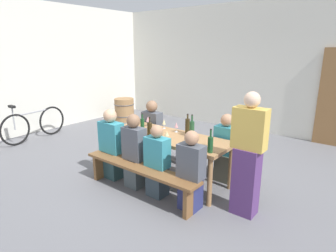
{
  "coord_description": "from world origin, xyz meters",
  "views": [
    {
      "loc": [
        2.65,
        -3.36,
        2.08
      ],
      "look_at": [
        0.0,
        0.0,
        0.9
      ],
      "focal_mm": 30.21,
      "sensor_mm": 36.0,
      "label": 1
    }
  ],
  "objects": [
    {
      "name": "back_wall",
      "position": [
        0.0,
        3.7,
        1.6
      ],
      "size": [
        14.0,
        0.2,
        3.2
      ],
      "primitive_type": "cube",
      "color": "silver",
      "rests_on": "ground"
    },
    {
      "name": "wine_bottle_3",
      "position": [
        0.19,
        0.26,
        0.88
      ],
      "size": [
        0.08,
        0.08,
        0.33
      ],
      "color": "#332814",
      "rests_on": "tasting_table"
    },
    {
      "name": "seated_guest_near_0",
      "position": [
        -0.76,
        -0.52,
        0.55
      ],
      "size": [
        0.42,
        0.24,
        1.16
      ],
      "rotation": [
        0.0,
        0.0,
        1.57
      ],
      "color": "#2A484B",
      "rests_on": "ground"
    },
    {
      "name": "bench_far",
      "position": [
        0.0,
        0.67,
        0.36
      ],
      "size": [
        1.97,
        0.3,
        0.45
      ],
      "color": "brown",
      "rests_on": "ground"
    },
    {
      "name": "wine_glass_0",
      "position": [
        -0.29,
        0.26,
        0.86
      ],
      "size": [
        0.06,
        0.06,
        0.16
      ],
      "color": "silver",
      "rests_on": "tasting_table"
    },
    {
      "name": "wine_bottle_2",
      "position": [
        -0.42,
        -0.14,
        0.87
      ],
      "size": [
        0.06,
        0.06,
        0.32
      ],
      "color": "#194723",
      "rests_on": "tasting_table"
    },
    {
      "name": "tasting_table",
      "position": [
        0.0,
        0.0,
        0.67
      ],
      "size": [
        2.07,
        0.74,
        0.75
      ],
      "color": "#9E7247",
      "rests_on": "ground"
    },
    {
      "name": "seated_guest_near_2",
      "position": [
        0.22,
        -0.52,
        0.5
      ],
      "size": [
        0.35,
        0.24,
        1.06
      ],
      "rotation": [
        0.0,
        0.0,
        1.57
      ],
      "color": "#33414A",
      "rests_on": "ground"
    },
    {
      "name": "bench_near",
      "position": [
        0.0,
        -0.67,
        0.36
      ],
      "size": [
        1.97,
        0.3,
        0.45
      ],
      "color": "brown",
      "rests_on": "ground"
    },
    {
      "name": "standing_host",
      "position": [
        1.4,
        -0.17,
        0.77
      ],
      "size": [
        0.41,
        0.24,
        1.59
      ],
      "rotation": [
        0.0,
        0.0,
        3.14
      ],
      "color": "#53316C",
      "rests_on": "ground"
    },
    {
      "name": "wine_bottle_4",
      "position": [
        -0.22,
        -0.18,
        0.86
      ],
      "size": [
        0.08,
        0.08,
        0.3
      ],
      "color": "#332814",
      "rests_on": "tasting_table"
    },
    {
      "name": "wine_glass_4",
      "position": [
        0.14,
        -0.21,
        0.85
      ],
      "size": [
        0.07,
        0.07,
        0.14
      ],
      "color": "silver",
      "rests_on": "tasting_table"
    },
    {
      "name": "wine_glass_2",
      "position": [
        -0.93,
        0.13,
        0.86
      ],
      "size": [
        0.07,
        0.07,
        0.17
      ],
      "color": "silver",
      "rests_on": "tasting_table"
    },
    {
      "name": "wine_bottle_0",
      "position": [
        0.91,
        -0.26,
        0.86
      ],
      "size": [
        0.07,
        0.07,
        0.32
      ],
      "color": "#194723",
      "rests_on": "tasting_table"
    },
    {
      "name": "seated_guest_far_0",
      "position": [
        -0.8,
        0.52,
        0.55
      ],
      "size": [
        0.38,
        0.24,
        1.14
      ],
      "rotation": [
        0.0,
        0.0,
        -1.57
      ],
      "color": "navy",
      "rests_on": "ground"
    },
    {
      "name": "seated_guest_far_1",
      "position": [
        0.75,
        0.52,
        0.53
      ],
      "size": [
        0.35,
        0.24,
        1.11
      ],
      "rotation": [
        0.0,
        0.0,
        -1.57
      ],
      "color": "#515142",
      "rests_on": "ground"
    },
    {
      "name": "seated_guest_near_1",
      "position": [
        -0.24,
        -0.52,
        0.55
      ],
      "size": [
        0.35,
        0.24,
        1.15
      ],
      "rotation": [
        0.0,
        0.0,
        1.57
      ],
      "color": "#485356",
      "rests_on": "ground"
    },
    {
      "name": "wine_bottle_1",
      "position": [
        0.35,
        0.16,
        0.88
      ],
      "size": [
        0.08,
        0.08,
        0.36
      ],
      "color": "#234C2D",
      "rests_on": "tasting_table"
    },
    {
      "name": "seated_guest_near_3",
      "position": [
        0.79,
        -0.52,
        0.51
      ],
      "size": [
        0.34,
        0.24,
        1.09
      ],
      "rotation": [
        0.0,
        0.0,
        1.57
      ],
      "color": "navy",
      "rests_on": "ground"
    },
    {
      "name": "wine_glass_3",
      "position": [
        0.0,
        0.22,
        0.86
      ],
      "size": [
        0.06,
        0.06,
        0.16
      ],
      "color": "silver",
      "rests_on": "tasting_table"
    },
    {
      "name": "ground_plane",
      "position": [
        0.0,
        0.0,
        0.0
      ],
      "size": [
        24.0,
        24.0,
        0.0
      ],
      "primitive_type": "plane",
      "color": "slate"
    },
    {
      "name": "wine_glass_1",
      "position": [
        -0.61,
        0.2,
        0.88
      ],
      "size": [
        0.08,
        0.08,
        0.18
      ],
      "color": "silver",
      "rests_on": "tasting_table"
    },
    {
      "name": "side_wall",
      "position": [
        -4.4,
        0.0,
        1.6
      ],
      "size": [
        0.2,
        7.8,
        3.2
      ],
      "primitive_type": "cube",
      "color": "silver",
      "rests_on": "ground"
    },
    {
      "name": "wine_barrel",
      "position": [
        -3.42,
        2.25,
        0.33
      ],
      "size": [
        0.6,
        0.6,
        0.66
      ],
      "color": "#9E7247",
      "rests_on": "ground"
    },
    {
      "name": "parked_bicycle_0",
      "position": [
        -3.74,
        -0.3,
        0.37
      ],
      "size": [
        0.31,
        1.65,
        0.9
      ],
      "rotation": [
        0.0,
        0.0,
        1.72
      ],
      "color": "black",
      "rests_on": "ground"
    }
  ]
}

